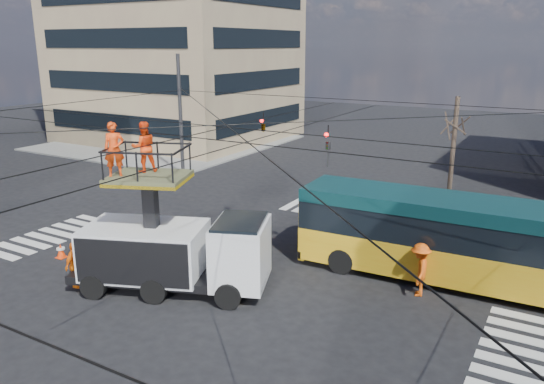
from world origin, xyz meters
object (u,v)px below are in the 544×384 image
at_px(flagger, 420,270).
at_px(traffic_cone, 61,251).
at_px(city_bus, 462,240).
at_px(utility_truck, 174,236).
at_px(worker_ground, 75,265).

bearing_deg(flagger, traffic_cone, -86.56).
height_order(traffic_cone, flagger, flagger).
height_order(city_bus, flagger, city_bus).
distance_m(traffic_cone, flagger, 14.38).
xyz_separation_m(traffic_cone, flagger, (13.78, 4.05, 0.65)).
relative_size(utility_truck, traffic_cone, 11.86).
relative_size(city_bus, traffic_cone, 19.57).
distance_m(utility_truck, flagger, 8.73).
height_order(utility_truck, flagger, utility_truck).
bearing_deg(flagger, city_bus, 135.22).
xyz_separation_m(traffic_cone, worker_ground, (2.75, -1.55, 0.55)).
bearing_deg(utility_truck, city_bus, 11.24).
height_order(utility_truck, traffic_cone, utility_truck).
relative_size(city_bus, worker_ground, 7.06).
height_order(city_bus, traffic_cone, city_bus).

